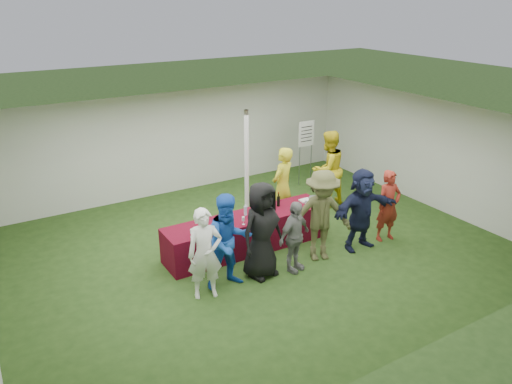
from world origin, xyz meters
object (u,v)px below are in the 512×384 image
serving_table (248,233)px  customer_6 (388,206)px  customer_0 (205,254)px  customer_5 (361,209)px  dump_bucket (314,201)px  customer_1 (229,241)px  customer_2 (262,230)px  staff_pourer (282,187)px  customer_4 (321,216)px  customer_3 (294,237)px  wine_list_sign (306,139)px  staff_back (328,169)px

serving_table → customer_6: customer_6 is taller
customer_0 → customer_5: bearing=14.5°
dump_bucket → serving_table: bearing=171.8°
customer_1 → customer_2: customer_2 is taller
serving_table → customer_5: bearing=-29.6°
staff_pourer → customer_5: staff_pourer is taller
serving_table → staff_pourer: bearing=26.9°
customer_2 → customer_4: size_ratio=1.00×
serving_table → dump_bucket: (1.54, -0.22, 0.46)m
serving_table → customer_3: 1.31m
serving_table → wine_list_sign: size_ratio=2.00×
customer_0 → customer_4: bearing=15.6°
wine_list_sign → customer_1: 5.64m
customer_3 → customer_4: customer_4 is taller
customer_6 → customer_2: bearing=-175.5°
staff_back → customer_6: bearing=83.1°
customer_4 → customer_6: size_ratio=1.20×
dump_bucket → customer_0: bearing=-163.4°
wine_list_sign → customer_3: wine_list_sign is taller
customer_4 → customer_2: bearing=-164.9°
dump_bucket → customer_2: customer_2 is taller
serving_table → customer_4: bearing=-46.6°
customer_2 → staff_pourer: bearing=35.8°
serving_table → customer_0: (-1.52, -1.13, 0.46)m
customer_5 → customer_6: 0.78m
dump_bucket → customer_5: 1.07m
customer_1 → customer_6: 3.81m
serving_table → customer_4: (1.04, -1.10, 0.57)m
customer_0 → customer_1: size_ratio=0.93×
customer_0 → customer_5: customer_5 is taller
serving_table → wine_list_sign: (3.34, 2.53, 0.94)m
dump_bucket → wine_list_sign: bearing=56.8°
serving_table → customer_1: size_ratio=2.00×
customer_0 → customer_2: size_ratio=0.89×
staff_pourer → customer_4: 1.79m
serving_table → customer_4: customer_4 is taller
customer_1 → wine_list_sign: bearing=44.0°
dump_bucket → customer_0: (-3.05, -0.91, -0.00)m
customer_0 → customer_4: 2.56m
customer_1 → customer_3: 1.34m
customer_3 → customer_6: (2.50, 0.05, 0.07)m
staff_back → customer_2: size_ratio=1.03×
customer_2 → customer_6: (3.11, -0.13, -0.15)m
wine_list_sign → staff_pourer: 2.79m
staff_back → customer_2: staff_back is taller
wine_list_sign → customer_3: size_ratio=1.25×
customer_0 → customer_3: bearing=12.3°
staff_pourer → customer_0: size_ratio=1.11×
customer_0 → staff_pourer: bearing=47.4°
customer_1 → customer_2: size_ratio=0.96×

